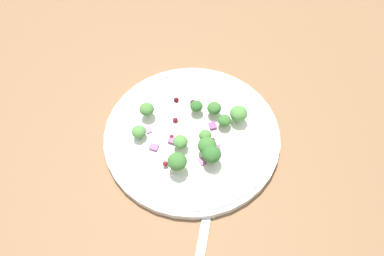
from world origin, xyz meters
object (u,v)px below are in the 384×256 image
at_px(broccoli_floret_1, 214,108).
at_px(fork, 201,248).
at_px(broccoli_floret_2, 180,142).
at_px(broccoli_floret_0, 212,154).
at_px(plate, 192,134).

relative_size(broccoli_floret_1, fork, 0.14).
height_order(broccoli_floret_2, fork, broccoli_floret_2).
distance_m(broccoli_floret_0, broccoli_floret_1, 0.09).
bearing_deg(fork, broccoli_floret_0, -120.47).
bearing_deg(broccoli_floret_2, fork, 77.97).
bearing_deg(plate, broccoli_floret_1, -157.41).
relative_size(broccoli_floret_1, broccoli_floret_2, 1.00).
xyz_separation_m(broccoli_floret_1, broccoli_floret_2, (0.07, 0.04, -0.00)).
bearing_deg(fork, broccoli_floret_2, -102.03).
distance_m(broccoli_floret_0, broccoli_floret_2, 0.05).
height_order(broccoli_floret_1, broccoli_floret_2, same).
height_order(plate, fork, plate).
bearing_deg(broccoli_floret_1, broccoli_floret_2, 26.75).
xyz_separation_m(plate, fork, (0.06, 0.17, -0.01)).
relative_size(plate, fork, 1.69).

